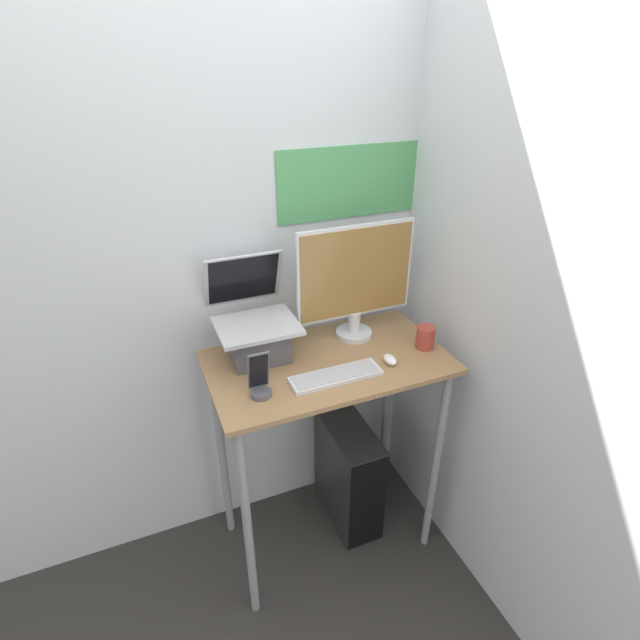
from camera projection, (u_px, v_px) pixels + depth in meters
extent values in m
plane|color=#2D2B28|center=(350.00, 582.00, 2.16)|extent=(12.00, 12.00, 0.00)
cube|color=silver|center=(295.00, 253.00, 2.02)|extent=(6.00, 0.05, 2.60)
cube|color=#4C9959|center=(351.00, 182.00, 1.94)|extent=(0.61, 0.01, 0.28)
cube|color=silver|center=(502.00, 290.00, 1.71)|extent=(0.05, 6.00, 2.60)
cube|color=#936D47|center=(328.00, 362.00, 1.90)|extent=(0.91, 0.52, 0.02)
cylinder|color=gray|center=(248.00, 528.00, 1.83)|extent=(0.03, 0.03, 0.97)
cylinder|color=gray|center=(435.00, 465.00, 2.10)|extent=(0.03, 0.03, 0.97)
cylinder|color=gray|center=(222.00, 452.00, 2.17)|extent=(0.03, 0.03, 0.97)
cylinder|color=gray|center=(386.00, 407.00, 2.44)|extent=(0.03, 0.03, 0.97)
cube|color=#4C4C51|center=(258.00, 343.00, 1.87)|extent=(0.21, 0.17, 0.13)
cube|color=#B7B7BC|center=(257.00, 326.00, 1.84)|extent=(0.30, 0.24, 0.02)
cube|color=#B7B7BC|center=(243.00, 279.00, 1.91)|extent=(0.30, 0.10, 0.23)
cube|color=black|center=(243.00, 279.00, 1.91)|extent=(0.27, 0.08, 0.20)
cylinder|color=silver|center=(354.00, 333.00, 2.05)|extent=(0.15, 0.15, 0.02)
cylinder|color=silver|center=(354.00, 322.00, 2.02)|extent=(0.05, 0.05, 0.09)
cube|color=silver|center=(356.00, 272.00, 1.92)|extent=(0.48, 0.01, 0.37)
cube|color=olive|center=(357.00, 273.00, 1.91)|extent=(0.46, 0.01, 0.35)
cube|color=silver|center=(336.00, 376.00, 1.79)|extent=(0.34, 0.10, 0.01)
cube|color=#A8A8AD|center=(336.00, 374.00, 1.78)|extent=(0.31, 0.09, 0.00)
ellipsoid|color=white|center=(390.00, 360.00, 1.86)|extent=(0.04, 0.07, 0.03)
cylinder|color=#4C4C51|center=(261.00, 393.00, 1.69)|extent=(0.07, 0.07, 0.02)
cube|color=#4C515B|center=(258.00, 371.00, 1.67)|extent=(0.07, 0.04, 0.15)
cube|color=black|center=(259.00, 371.00, 1.66)|extent=(0.06, 0.03, 0.14)
cube|color=black|center=(348.00, 473.00, 2.36)|extent=(0.18, 0.40, 0.53)
cube|color=black|center=(368.00, 505.00, 2.19)|extent=(0.18, 0.01, 0.50)
cylinder|color=#9E382D|center=(425.00, 337.00, 1.95)|extent=(0.07, 0.07, 0.09)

